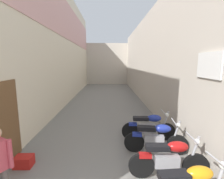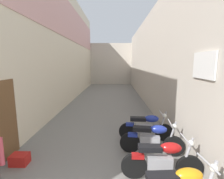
# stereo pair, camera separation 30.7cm
# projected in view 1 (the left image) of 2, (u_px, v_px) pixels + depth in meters

# --- Properties ---
(ground_plane) EXTENTS (35.63, 35.63, 0.00)m
(ground_plane) POSITION_uv_depth(u_px,v_px,m) (105.00, 112.00, 8.84)
(ground_plane) COLOR slate
(building_left) EXTENTS (0.45, 19.63, 7.48)m
(building_left) POSITION_uv_depth(u_px,v_px,m) (62.00, 45.00, 10.11)
(building_left) COLOR beige
(building_left) RESTS_ON ground
(building_right) EXTENTS (0.45, 19.63, 5.58)m
(building_right) POSITION_uv_depth(u_px,v_px,m) (148.00, 61.00, 10.42)
(building_right) COLOR beige
(building_right) RESTS_ON ground
(building_far_end) EXTENTS (8.04, 2.00, 5.04)m
(building_far_end) POSITION_uv_depth(u_px,v_px,m) (107.00, 64.00, 21.08)
(building_far_end) COLOR beige
(building_far_end) RESTS_ON ground
(motorcycle_second) EXTENTS (1.85, 0.58, 1.04)m
(motorcycle_second) POSITION_uv_depth(u_px,v_px,m) (169.00, 158.00, 3.74)
(motorcycle_second) COLOR black
(motorcycle_second) RESTS_ON ground
(motorcycle_third) EXTENTS (1.84, 0.58, 1.04)m
(motorcycle_third) POSITION_uv_depth(u_px,v_px,m) (156.00, 137.00, 4.77)
(motorcycle_third) COLOR black
(motorcycle_third) RESTS_ON ground
(motorcycle_fourth) EXTENTS (1.85, 0.58, 1.04)m
(motorcycle_fourth) POSITION_uv_depth(u_px,v_px,m) (149.00, 126.00, 5.64)
(motorcycle_fourth) COLOR black
(motorcycle_fourth) RESTS_ON ground
(plastic_crate) EXTENTS (0.44, 0.32, 0.28)m
(plastic_crate) POSITION_uv_depth(u_px,v_px,m) (24.00, 161.00, 4.21)
(plastic_crate) COLOR red
(plastic_crate) RESTS_ON ground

